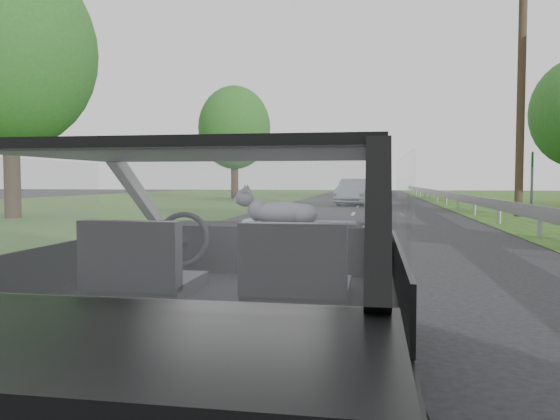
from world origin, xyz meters
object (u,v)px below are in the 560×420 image
at_px(subject_car, 231,283).
at_px(other_car, 355,192).
at_px(highway_sign, 532,184).
at_px(cat, 283,212).
at_px(utility_pole, 521,94).

xyz_separation_m(subject_car, other_car, (-0.21, 25.86, -0.04)).
bearing_deg(highway_sign, other_car, 147.78).
distance_m(other_car, highway_sign, 9.94).
relative_size(subject_car, other_car, 0.96).
xyz_separation_m(cat, highway_sign, (6.33, 17.99, 0.08)).
xyz_separation_m(cat, other_car, (-0.41, 25.28, -0.40)).
relative_size(subject_car, cat, 6.97).
xyz_separation_m(subject_car, cat, (0.19, 0.59, 0.36)).
relative_size(subject_car, utility_pole, 0.47).
xyz_separation_m(subject_car, highway_sign, (6.52, 18.58, 0.44)).
distance_m(subject_car, highway_sign, 19.69).
relative_size(other_car, highway_sign, 1.79).
bearing_deg(highway_sign, utility_pole, -109.46).
distance_m(cat, utility_pole, 18.16).
bearing_deg(cat, subject_car, -104.34).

